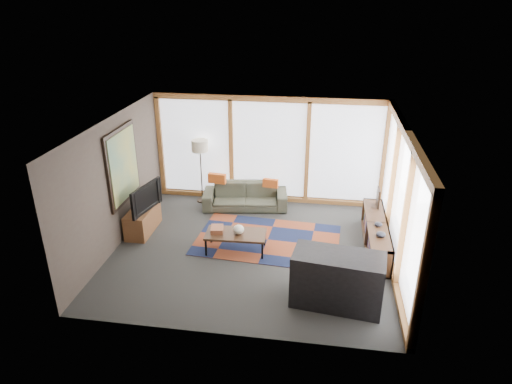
# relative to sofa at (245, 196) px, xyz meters

# --- Properties ---
(ground) EXTENTS (5.50, 5.50, 0.00)m
(ground) POSITION_rel_sofa_xyz_m (0.50, -1.93, -0.29)
(ground) COLOR #2B2B29
(ground) RESTS_ON ground
(room_envelope) EXTENTS (5.52, 5.02, 2.62)m
(room_envelope) POSITION_rel_sofa_xyz_m (0.99, -1.37, 1.25)
(room_envelope) COLOR #40332D
(room_envelope) RESTS_ON ground
(rug) EXTENTS (3.06, 2.08, 0.01)m
(rug) POSITION_rel_sofa_xyz_m (0.74, -1.49, -0.28)
(rug) COLOR brown
(rug) RESTS_ON ground
(sofa) EXTENTS (2.07, 1.04, 0.58)m
(sofa) POSITION_rel_sofa_xyz_m (0.00, 0.00, 0.00)
(sofa) COLOR #35392C
(sofa) RESTS_ON ground
(pillow_left) EXTENTS (0.44, 0.17, 0.23)m
(pillow_left) POSITION_rel_sofa_xyz_m (-0.68, 0.02, 0.41)
(pillow_left) COLOR #C3521B
(pillow_left) RESTS_ON sofa
(pillow_right) EXTENTS (0.37, 0.16, 0.20)m
(pillow_right) POSITION_rel_sofa_xyz_m (0.61, -0.03, 0.39)
(pillow_right) COLOR #C3521B
(pillow_right) RESTS_ON sofa
(floor_lamp) EXTENTS (0.40, 0.40, 1.57)m
(floor_lamp) POSITION_rel_sofa_xyz_m (-1.11, 0.20, 0.50)
(floor_lamp) COLOR black
(floor_lamp) RESTS_ON ground
(coffee_table) EXTENTS (1.21, 0.65, 0.40)m
(coffee_table) POSITION_rel_sofa_xyz_m (0.16, -2.01, -0.09)
(coffee_table) COLOR #301F12
(coffee_table) RESTS_ON ground
(book_stack) EXTENTS (0.28, 0.33, 0.10)m
(book_stack) POSITION_rel_sofa_xyz_m (-0.22, -2.00, 0.16)
(book_stack) COLOR brown
(book_stack) RESTS_ON coffee_table
(vase) EXTENTS (0.26, 0.26, 0.19)m
(vase) POSITION_rel_sofa_xyz_m (0.22, -2.02, 0.20)
(vase) COLOR silver
(vase) RESTS_ON coffee_table
(bookshelf) EXTENTS (0.41, 2.26, 0.57)m
(bookshelf) POSITION_rel_sofa_xyz_m (2.93, -1.45, -0.01)
(bookshelf) COLOR #301F12
(bookshelf) RESTS_ON ground
(bowl_a) EXTENTS (0.20, 0.20, 0.09)m
(bowl_a) POSITION_rel_sofa_xyz_m (2.93, -2.02, 0.32)
(bowl_a) COLOR black
(bowl_a) RESTS_ON bookshelf
(bowl_b) EXTENTS (0.16, 0.16, 0.08)m
(bowl_b) POSITION_rel_sofa_xyz_m (2.93, -1.60, 0.32)
(bowl_b) COLOR black
(bowl_b) RESTS_ON bookshelf
(shelf_picture) EXTENTS (0.04, 0.31, 0.40)m
(shelf_picture) POSITION_rel_sofa_xyz_m (2.99, -0.70, 0.48)
(shelf_picture) COLOR black
(shelf_picture) RESTS_ON bookshelf
(tv_console) EXTENTS (0.45, 1.07, 0.54)m
(tv_console) POSITION_rel_sofa_xyz_m (-1.97, -1.50, -0.02)
(tv_console) COLOR brown
(tv_console) RESTS_ON ground
(television) EXTENTS (0.36, 1.03, 0.59)m
(television) POSITION_rel_sofa_xyz_m (-1.91, -1.55, 0.54)
(television) COLOR black
(television) RESTS_ON tv_console
(bar_counter) EXTENTS (1.54, 0.87, 0.93)m
(bar_counter) POSITION_rel_sofa_xyz_m (2.12, -3.41, 0.17)
(bar_counter) COLOR black
(bar_counter) RESTS_ON ground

